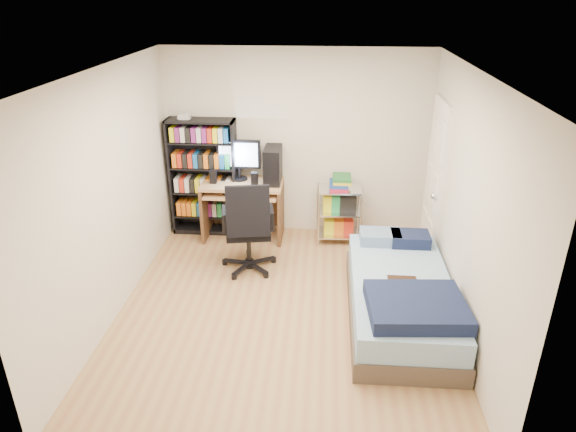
# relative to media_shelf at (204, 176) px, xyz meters

# --- Properties ---
(room) EXTENTS (3.58, 4.08, 2.58)m
(room) POSITION_rel_media_shelf_xyz_m (1.25, -1.84, 0.43)
(room) COLOR #A38251
(room) RESTS_ON ground
(media_shelf) EXTENTS (0.90, 0.30, 1.67)m
(media_shelf) POSITION_rel_media_shelf_xyz_m (0.00, 0.00, 0.00)
(media_shelf) COLOR black
(media_shelf) RESTS_ON room
(computer_desk) EXTENTS (1.07, 0.62, 1.34)m
(computer_desk) POSITION_rel_media_shelf_xyz_m (0.66, -0.09, -0.10)
(computer_desk) COLOR tan
(computer_desk) RESTS_ON room
(office_chair) EXTENTS (0.80, 0.80, 1.16)m
(office_chair) POSITION_rel_media_shelf_xyz_m (0.76, -1.03, -0.45)
(office_chair) COLOR black
(office_chair) RESTS_ON room
(wire_cart) EXTENTS (0.60, 0.44, 0.93)m
(wire_cart) POSITION_rel_media_shelf_xyz_m (1.84, -0.15, -0.21)
(wire_cart) COLOR silver
(wire_cart) RESTS_ON room
(bed) EXTENTS (1.03, 2.07, 0.59)m
(bed) POSITION_rel_media_shelf_xyz_m (2.46, -1.91, -0.56)
(bed) COLOR #4F433B
(bed) RESTS_ON room
(door) EXTENTS (0.12, 0.80, 2.00)m
(door) POSITION_rel_media_shelf_xyz_m (2.97, -0.49, 0.18)
(door) COLOR white
(door) RESTS_ON room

